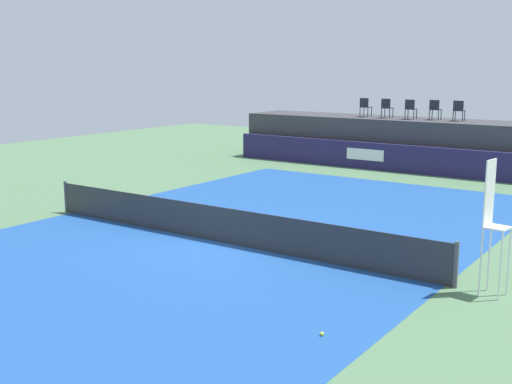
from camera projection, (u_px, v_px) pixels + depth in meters
ground_plane at (282, 220)px, 19.39m from camera, size 48.00×48.00×0.00m
court_inner at (221, 242)px, 16.97m from camera, size 12.00×22.00×0.00m
sponsor_wall at (413, 160)px, 27.74m from camera, size 18.00×0.22×1.20m
spectator_platform at (429, 144)px, 29.08m from camera, size 18.00×2.80×2.20m
spectator_chair_far_left at (365, 106)px, 30.38m from camera, size 0.45×0.45×0.89m
spectator_chair_left at (387, 107)px, 29.74m from camera, size 0.45×0.45×0.89m
spectator_chair_center at (411, 108)px, 28.98m from camera, size 0.46×0.46×0.89m
spectator_chair_right at (435, 109)px, 28.65m from camera, size 0.46×0.46×0.89m
spectator_chair_far_right at (459, 110)px, 28.04m from camera, size 0.48×0.48×0.89m
umpire_chair at (493, 218)px, 12.83m from camera, size 0.50×0.50×2.76m
tennis_net at (221, 225)px, 16.88m from camera, size 12.40×0.02×0.95m
net_post_near at (66, 197)px, 20.36m from camera, size 0.10×0.10×1.00m
net_post_far at (456, 265)px, 13.40m from camera, size 0.10×0.10×1.00m
tennis_ball at (322, 334)px, 11.08m from camera, size 0.07×0.07×0.07m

